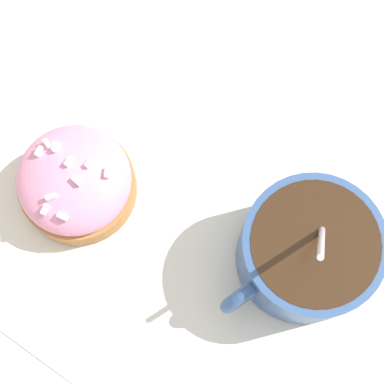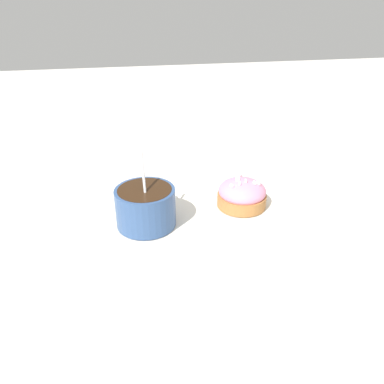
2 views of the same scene
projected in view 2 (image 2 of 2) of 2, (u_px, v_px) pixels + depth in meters
The scene contains 4 objects.
ground_plane at pixel (195, 215), 0.62m from camera, with size 3.00×3.00×0.00m, color silver.
paper_napkin at pixel (195, 214), 0.62m from camera, with size 0.31×0.31×0.00m.
coffee_cup at pixel (146, 205), 0.57m from camera, with size 0.09×0.11×0.12m.
frosted_pastry at pixel (242, 194), 0.63m from camera, with size 0.08×0.08×0.05m.
Camera 2 is at (-0.12, -0.52, 0.32)m, focal length 35.00 mm.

